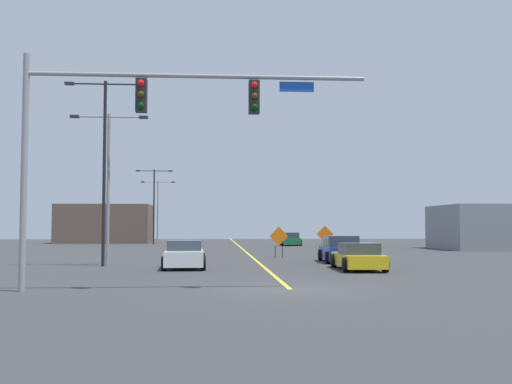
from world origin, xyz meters
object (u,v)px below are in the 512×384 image
traffic_signal_assembly (137,118)px  street_lamp_mid_left (108,174)px  car_yellow_far (358,257)px  construction_sign_median_far (325,236)px  car_white_distant (184,255)px  car_blue_near (340,250)px  street_lamp_far_left (158,205)px  car_green_passing (290,239)px  construction_sign_left_lane (279,238)px  street_lamp_mid_right (154,200)px  street_lamp_near_left (104,157)px

traffic_signal_assembly → street_lamp_mid_left: (-2.97, 11.93, -0.74)m
street_lamp_mid_left → car_yellow_far: street_lamp_mid_left is taller
construction_sign_median_far → car_white_distant: construction_sign_median_far is taller
traffic_signal_assembly → car_blue_near: traffic_signal_assembly is taller
car_yellow_far → car_blue_near: bearing=86.0°
traffic_signal_assembly → street_lamp_far_left: (-4.56, 54.60, -0.82)m
car_blue_near → car_yellow_far: (-0.40, -5.72, -0.11)m
car_green_passing → construction_sign_left_lane: bearing=-99.0°
street_lamp_mid_right → car_green_passing: 15.77m
car_green_passing → car_blue_near: size_ratio=1.07×
street_lamp_far_left → construction_sign_left_lane: street_lamp_far_left is taller
street_lamp_far_left → construction_sign_median_far: street_lamp_far_left is taller
car_yellow_far → construction_sign_median_far: bearing=85.2°
car_blue_near → construction_sign_left_lane: bearing=121.1°
traffic_signal_assembly → construction_sign_median_far: size_ratio=5.33×
traffic_signal_assembly → street_lamp_mid_left: size_ratio=1.39×
car_blue_near → street_lamp_far_left: bearing=108.7°
car_white_distant → car_green_passing: (9.08, 32.39, 0.01)m
street_lamp_far_left → construction_sign_median_far: (14.68, -31.70, -3.24)m
street_lamp_mid_left → car_white_distant: (3.98, -2.41, -4.00)m
car_green_passing → car_blue_near: (-0.81, -28.15, 0.07)m
street_lamp_mid_right → car_blue_near: size_ratio=1.88×
street_lamp_near_left → street_lamp_far_left: street_lamp_near_left is taller
car_green_passing → street_lamp_mid_left: bearing=-113.5°
traffic_signal_assembly → car_green_passing: (10.08, 41.91, -4.73)m
street_lamp_mid_right → car_white_distant: 38.03m
street_lamp_mid_right → construction_sign_left_lane: 30.57m
construction_sign_median_far → construction_sign_left_lane: 5.75m
street_lamp_near_left → construction_sign_median_far: street_lamp_near_left is taller
street_lamp_far_left → street_lamp_near_left: bearing=-88.0°
car_green_passing → car_yellow_far: bearing=-92.0°
construction_sign_left_lane → car_yellow_far: (2.48, -10.48, -0.66)m
construction_sign_median_far → car_blue_near: construction_sign_median_far is taller
street_lamp_mid_right → construction_sign_median_far: street_lamp_mid_right is taller
street_lamp_mid_right → construction_sign_left_lane: size_ratio=4.20×
construction_sign_median_far → car_blue_near: size_ratio=0.46×
street_lamp_mid_right → construction_sign_left_lane: bearing=-69.5°
street_lamp_mid_right → street_lamp_mid_left: 35.04m
street_lamp_far_left → car_green_passing: street_lamp_far_left is taller
street_lamp_far_left → car_blue_near: (13.83, -40.84, -3.84)m
street_lamp_mid_right → car_green_passing: street_lamp_mid_right is taller
street_lamp_mid_left → construction_sign_median_far: 17.40m
construction_sign_left_lane → car_blue_near: (2.88, -4.76, -0.55)m
street_lamp_far_left → street_lamp_mid_left: (1.59, -42.67, 0.08)m
street_lamp_mid_right → construction_sign_median_far: size_ratio=4.07×
construction_sign_median_far → street_lamp_mid_right: bearing=120.9°
traffic_signal_assembly → construction_sign_left_lane: size_ratio=5.50×
street_lamp_mid_left → street_lamp_near_left: bearing=-97.2°
street_lamp_near_left → street_lamp_mid_right: (-1.19, 35.69, -0.55)m
car_green_passing → car_blue_near: car_blue_near is taller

